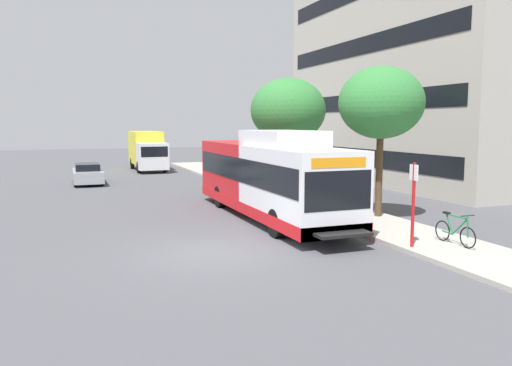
{
  "coord_description": "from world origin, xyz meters",
  "views": [
    {
      "loc": [
        -4.05,
        -14.41,
        3.91
      ],
      "look_at": [
        2.9,
        3.9,
        1.6
      ],
      "focal_mm": 35.4,
      "sensor_mm": 36.0,
      "label": 1
    }
  ],
  "objects_px": {
    "street_tree_near_stop": "(381,103)",
    "street_tree_mid_block": "(288,110)",
    "parked_car_far_lane": "(88,174)",
    "bicycle_parked": "(455,231)",
    "box_truck_background": "(147,150)",
    "bus_stop_sign_pole": "(413,198)",
    "transit_bus": "(268,177)"
  },
  "relations": [
    {
      "from": "bus_stop_sign_pole",
      "to": "street_tree_near_stop",
      "type": "distance_m",
      "value": 6.07
    },
    {
      "from": "transit_bus",
      "to": "street_tree_mid_block",
      "type": "relative_size",
      "value": 1.93
    },
    {
      "from": "street_tree_mid_block",
      "to": "parked_car_far_lane",
      "type": "xyz_separation_m",
      "value": [
        -10.57,
        8.2,
        -3.99
      ]
    },
    {
      "from": "bicycle_parked",
      "to": "parked_car_far_lane",
      "type": "distance_m",
      "value": 24.32
    },
    {
      "from": "box_truck_background",
      "to": "parked_car_far_lane",
      "type": "bearing_deg",
      "value": -121.64
    },
    {
      "from": "bus_stop_sign_pole",
      "to": "parked_car_far_lane",
      "type": "xyz_separation_m",
      "value": [
        -8.54,
        21.94,
        -0.99
      ]
    },
    {
      "from": "bus_stop_sign_pole",
      "to": "box_truck_background",
      "type": "relative_size",
      "value": 0.37
    },
    {
      "from": "bicycle_parked",
      "to": "street_tree_near_stop",
      "type": "bearing_deg",
      "value": 83.1
    },
    {
      "from": "street_tree_near_stop",
      "to": "bicycle_parked",
      "type": "bearing_deg",
      "value": -96.9
    },
    {
      "from": "bus_stop_sign_pole",
      "to": "parked_car_far_lane",
      "type": "bearing_deg",
      "value": 111.28
    },
    {
      "from": "transit_bus",
      "to": "bus_stop_sign_pole",
      "type": "relative_size",
      "value": 4.71
    },
    {
      "from": "street_tree_near_stop",
      "to": "parked_car_far_lane",
      "type": "distance_m",
      "value": 20.55
    },
    {
      "from": "street_tree_near_stop",
      "to": "street_tree_mid_block",
      "type": "distance_m",
      "value": 8.93
    },
    {
      "from": "transit_bus",
      "to": "street_tree_near_stop",
      "type": "relative_size",
      "value": 2.02
    },
    {
      "from": "box_truck_background",
      "to": "street_tree_mid_block",
      "type": "bearing_deg",
      "value": -71.85
    },
    {
      "from": "street_tree_mid_block",
      "to": "box_truck_background",
      "type": "height_order",
      "value": "street_tree_mid_block"
    },
    {
      "from": "bus_stop_sign_pole",
      "to": "bicycle_parked",
      "type": "height_order",
      "value": "bus_stop_sign_pole"
    },
    {
      "from": "street_tree_near_stop",
      "to": "box_truck_background",
      "type": "distance_m",
      "value": 26.23
    },
    {
      "from": "bus_stop_sign_pole",
      "to": "street_tree_near_stop",
      "type": "height_order",
      "value": "street_tree_near_stop"
    },
    {
      "from": "transit_bus",
      "to": "bus_stop_sign_pole",
      "type": "height_order",
      "value": "transit_bus"
    },
    {
      "from": "transit_bus",
      "to": "street_tree_mid_block",
      "type": "distance_m",
      "value": 8.62
    },
    {
      "from": "parked_car_far_lane",
      "to": "box_truck_background",
      "type": "distance_m",
      "value": 9.86
    },
    {
      "from": "bicycle_parked",
      "to": "street_tree_mid_block",
      "type": "bearing_deg",
      "value": 87.64
    },
    {
      "from": "street_tree_near_stop",
      "to": "box_truck_background",
      "type": "relative_size",
      "value": 0.86
    },
    {
      "from": "street_tree_near_stop",
      "to": "parked_car_far_lane",
      "type": "height_order",
      "value": "street_tree_near_stop"
    },
    {
      "from": "bicycle_parked",
      "to": "parked_car_far_lane",
      "type": "height_order",
      "value": "parked_car_far_lane"
    },
    {
      "from": "bicycle_parked",
      "to": "box_truck_background",
      "type": "bearing_deg",
      "value": 99.03
    },
    {
      "from": "street_tree_mid_block",
      "to": "parked_car_far_lane",
      "type": "distance_m",
      "value": 13.96
    },
    {
      "from": "bicycle_parked",
      "to": "street_tree_mid_block",
      "type": "xyz_separation_m",
      "value": [
        0.57,
        13.97,
        4.09
      ]
    },
    {
      "from": "bus_stop_sign_pole",
      "to": "street_tree_near_stop",
      "type": "xyz_separation_m",
      "value": [
        2.06,
        4.81,
        3.07
      ]
    },
    {
      "from": "parked_car_far_lane",
      "to": "box_truck_background",
      "type": "bearing_deg",
      "value": 58.36
    },
    {
      "from": "street_tree_near_stop",
      "to": "street_tree_mid_block",
      "type": "xyz_separation_m",
      "value": [
        -0.04,
        8.93,
        -0.07
      ]
    }
  ]
}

